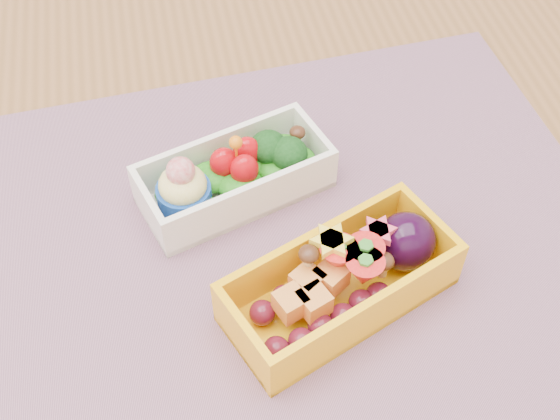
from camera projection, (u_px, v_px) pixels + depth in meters
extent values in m
cube|color=brown|center=(268.00, 237.00, 0.59)|extent=(1.20, 0.80, 0.04)
cube|color=gray|center=(272.00, 249.00, 0.56)|extent=(0.55, 0.44, 0.00)
cube|color=white|center=(235.00, 177.00, 0.57)|extent=(0.16, 0.11, 0.04)
ellipsoid|color=green|center=(235.00, 181.00, 0.58)|extent=(0.15, 0.09, 0.02)
cylinder|color=#1545A4|center=(185.00, 199.00, 0.56)|extent=(0.04, 0.04, 0.03)
sphere|color=red|center=(181.00, 171.00, 0.54)|extent=(0.02, 0.02, 0.02)
ellipsoid|color=#BA070F|center=(224.00, 163.00, 0.57)|extent=(0.02, 0.02, 0.03)
ellipsoid|color=#BA070F|center=(244.00, 170.00, 0.56)|extent=(0.02, 0.02, 0.03)
ellipsoid|color=#BA070F|center=(247.00, 152.00, 0.58)|extent=(0.02, 0.02, 0.03)
sphere|color=orange|center=(236.00, 142.00, 0.55)|extent=(0.01, 0.01, 0.01)
ellipsoid|color=black|center=(269.00, 147.00, 0.58)|extent=(0.03, 0.03, 0.02)
ellipsoid|color=black|center=(289.00, 153.00, 0.57)|extent=(0.03, 0.03, 0.02)
ellipsoid|color=#3F2111|center=(297.00, 132.00, 0.58)|extent=(0.01, 0.01, 0.01)
cube|color=#FFB10D|center=(340.00, 283.00, 0.51)|extent=(0.18, 0.13, 0.04)
ellipsoid|color=#561020|center=(304.00, 316.00, 0.50)|extent=(0.10, 0.07, 0.02)
cube|color=orange|center=(310.00, 291.00, 0.50)|extent=(0.05, 0.05, 0.02)
cone|color=red|center=(338.00, 259.00, 0.50)|extent=(0.03, 0.03, 0.03)
cone|color=red|center=(364.00, 258.00, 0.50)|extent=(0.03, 0.03, 0.03)
cone|color=red|center=(364.00, 273.00, 0.50)|extent=(0.03, 0.03, 0.03)
cylinder|color=yellow|center=(332.00, 241.00, 0.49)|extent=(0.03, 0.03, 0.01)
cylinder|color=#E53F5B|center=(378.00, 231.00, 0.51)|extent=(0.03, 0.03, 0.01)
ellipsoid|color=#3F2111|center=(308.00, 267.00, 0.50)|extent=(0.01, 0.01, 0.01)
ellipsoid|color=#3F2111|center=(383.00, 268.00, 0.50)|extent=(0.01, 0.01, 0.01)
ellipsoid|color=black|center=(405.00, 242.00, 0.53)|extent=(0.04, 0.04, 0.05)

